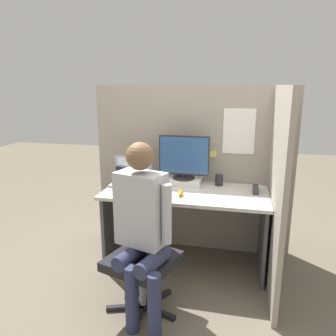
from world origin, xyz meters
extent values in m
plane|color=#665B4C|center=(0.00, 0.00, 0.00)|extent=(12.00, 12.00, 0.00)
cube|color=gray|center=(0.00, 0.72, 0.83)|extent=(1.98, 0.04, 1.67)
cube|color=white|center=(0.44, 0.69, 1.24)|extent=(0.30, 0.01, 0.43)
cube|color=#F4EA66|center=(0.21, 0.69, 1.01)|extent=(0.06, 0.01, 0.06)
cube|color=gray|center=(0.76, 0.28, 0.83)|extent=(0.04, 1.33, 1.67)
cube|color=beige|center=(0.00, 0.35, 0.72)|extent=(1.48, 0.69, 0.03)
cube|color=#4C4C51|center=(-0.70, 0.35, 0.35)|extent=(0.03, 0.59, 0.70)
cube|color=#4C4C51|center=(0.70, 0.35, 0.35)|extent=(0.03, 0.59, 0.70)
cube|color=white|center=(-0.05, 0.54, 0.76)|extent=(0.34, 0.22, 0.06)
cylinder|color=#232328|center=(-0.05, 0.54, 0.79)|extent=(0.21, 0.21, 0.01)
cylinder|color=#232328|center=(-0.05, 0.54, 0.82)|extent=(0.04, 0.04, 0.04)
cube|color=#232328|center=(-0.05, 0.55, 1.02)|extent=(0.48, 0.02, 0.37)
cube|color=#2D5184|center=(-0.05, 0.53, 1.02)|extent=(0.46, 0.00, 0.35)
cube|color=#99999E|center=(-0.55, 0.41, 0.74)|extent=(0.37, 0.26, 0.02)
cube|color=silver|center=(-0.55, 0.43, 0.75)|extent=(0.31, 0.14, 0.00)
cube|color=#99999E|center=(-0.55, 0.51, 0.88)|extent=(0.37, 0.07, 0.25)
cube|color=silver|center=(-0.55, 0.50, 0.88)|extent=(0.32, 0.06, 0.22)
ellipsoid|color=black|center=(-0.29, 0.25, 0.74)|extent=(0.06, 0.05, 0.03)
cube|color=#2D2D33|center=(0.62, 0.43, 0.76)|extent=(0.05, 0.16, 0.06)
cone|color=orange|center=(-0.02, 0.16, 0.76)|extent=(0.05, 0.09, 0.05)
cylinder|color=green|center=(-0.02, 0.22, 0.76)|extent=(0.03, 0.02, 0.03)
cylinder|color=black|center=(-0.20, -0.38, 0.02)|extent=(0.10, 0.10, 0.04)
cube|color=black|center=(-0.07, -0.42, 0.02)|extent=(0.28, 0.12, 0.04)
cube|color=black|center=(-0.12, -0.27, 0.02)|extent=(0.19, 0.25, 0.04)
cube|color=black|center=(-0.28, -0.27, 0.02)|extent=(0.20, 0.25, 0.04)
cube|color=black|center=(-0.33, -0.42, 0.02)|extent=(0.28, 0.12, 0.04)
cube|color=black|center=(-0.20, -0.52, 0.02)|extent=(0.04, 0.28, 0.04)
cylinder|color=gray|center=(-0.20, -0.38, 0.20)|extent=(0.05, 0.05, 0.33)
cube|color=black|center=(-0.20, -0.38, 0.41)|extent=(0.58, 0.58, 0.07)
cube|color=black|center=(-0.28, -0.13, 0.74)|extent=(0.43, 0.18, 0.60)
cylinder|color=#282D4C|center=(-0.25, -0.47, 0.50)|extent=(0.20, 0.34, 0.11)
cylinder|color=#282D4C|center=(-0.20, -0.62, 0.25)|extent=(0.09, 0.09, 0.50)
cylinder|color=#282D4C|center=(-0.08, -0.52, 0.50)|extent=(0.20, 0.34, 0.11)
cylinder|color=#282D4C|center=(-0.03, -0.68, 0.25)|extent=(0.09, 0.09, 0.50)
cube|color=#B2B2B7|center=(-0.20, -0.38, 0.82)|extent=(0.38, 0.29, 0.53)
sphere|color=brown|center=(-0.20, -0.38, 1.20)|extent=(0.19, 0.19, 0.19)
cylinder|color=#B2B2B7|center=(-0.40, -0.32, 0.82)|extent=(0.07, 0.07, 0.42)
cylinder|color=#B2B2B7|center=(0.00, -0.44, 0.82)|extent=(0.07, 0.07, 0.42)
cylinder|color=#232328|center=(0.28, 0.58, 0.78)|extent=(0.08, 0.08, 0.10)
camera|label=1|loc=(0.46, -2.46, 1.67)|focal=35.00mm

